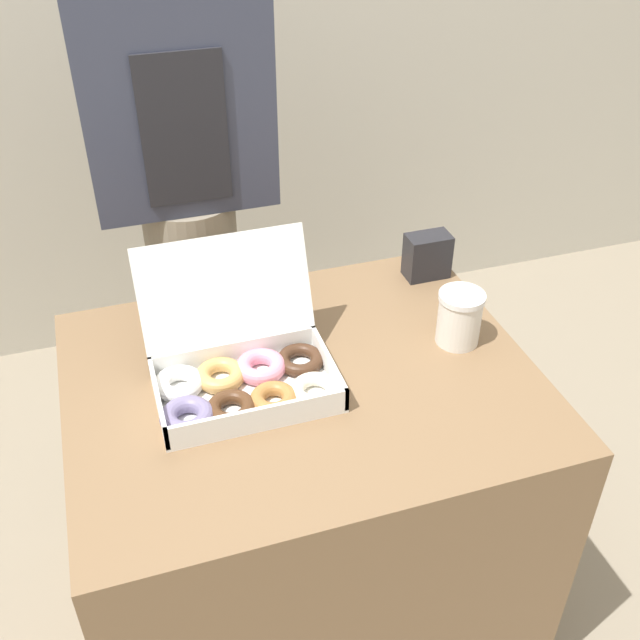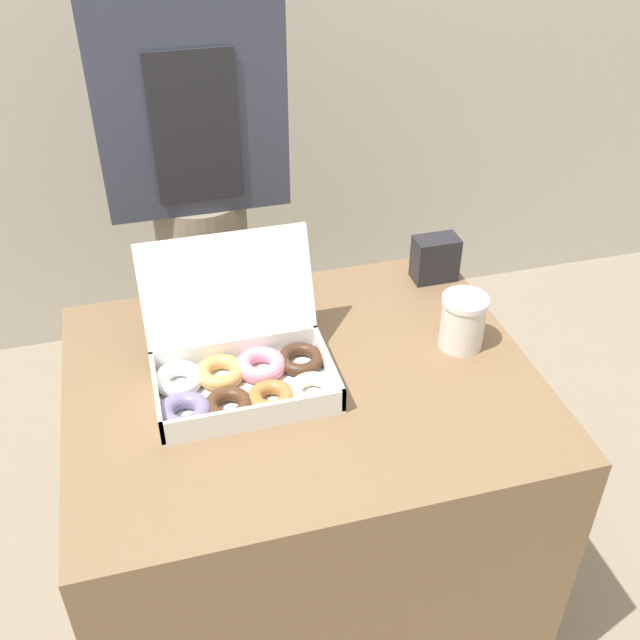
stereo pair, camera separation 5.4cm
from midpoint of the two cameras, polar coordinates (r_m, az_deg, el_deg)
name	(u,v)px [view 2 (the right image)]	position (r m, az deg, el deg)	size (l,w,h in m)	color
ground_plane	(306,596)	(2.03, -0.26, -20.32)	(14.00, 14.00, 0.00)	gray
table	(304,500)	(1.74, -0.30, -13.58)	(0.92, 0.74, 0.73)	brown
donut_box	(241,373)	(1.44, -4.98, -4.03)	(0.38, 0.31, 0.25)	white
coffee_cup	(463,322)	(1.56, 11.80, -0.13)	(0.10, 0.10, 0.12)	silver
napkin_holder	(435,259)	(1.77, 9.64, 4.63)	(0.10, 0.06, 0.11)	#232328
person_customer	(197,184)	(1.91, -8.56, 10.23)	(0.43, 0.24, 1.61)	gray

